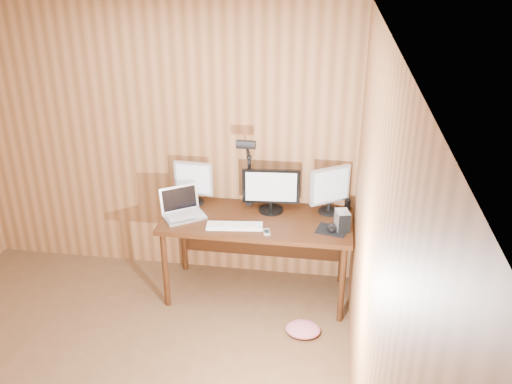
% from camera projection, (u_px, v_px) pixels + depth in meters
% --- Properties ---
extents(room_shell, '(4.00, 4.00, 4.00)m').
position_uv_depth(room_shell, '(50.00, 260.00, 3.02)').
color(room_shell, brown).
rests_on(room_shell, ground).
extents(desk, '(1.60, 0.70, 0.75)m').
position_uv_depth(desk, '(258.00, 227.00, 4.69)').
color(desk, '#361A0B').
rests_on(desk, floor).
extents(monitor_center, '(0.49, 0.21, 0.39)m').
position_uv_depth(monitor_center, '(271.00, 190.00, 4.62)').
color(monitor_center, black).
rests_on(monitor_center, desk).
extents(monitor_left, '(0.35, 0.16, 0.39)m').
position_uv_depth(monitor_left, '(194.00, 182.00, 4.76)').
color(monitor_left, black).
rests_on(monitor_left, desk).
extents(monitor_right, '(0.33, 0.23, 0.42)m').
position_uv_depth(monitor_right, '(330.00, 189.00, 4.58)').
color(monitor_right, black).
rests_on(monitor_right, desk).
extents(laptop, '(0.42, 0.40, 0.24)m').
position_uv_depth(laptop, '(182.00, 209.00, 4.61)').
color(laptop, silver).
rests_on(laptop, desk).
extents(keyboard, '(0.47, 0.19, 0.02)m').
position_uv_depth(keyboard, '(235.00, 226.00, 4.43)').
color(keyboard, white).
rests_on(keyboard, desk).
extents(mousepad, '(0.28, 0.25, 0.00)m').
position_uv_depth(mousepad, '(332.00, 230.00, 4.38)').
color(mousepad, black).
rests_on(mousepad, desk).
extents(mouse, '(0.11, 0.14, 0.04)m').
position_uv_depth(mouse, '(332.00, 228.00, 4.37)').
color(mouse, black).
rests_on(mouse, mousepad).
extents(hard_drive, '(0.13, 0.17, 0.16)m').
position_uv_depth(hard_drive, '(342.00, 220.00, 4.37)').
color(hard_drive, silver).
rests_on(hard_drive, desk).
extents(phone, '(0.07, 0.11, 0.01)m').
position_uv_depth(phone, '(267.00, 232.00, 4.35)').
color(phone, silver).
rests_on(phone, desk).
extents(speaker, '(0.05, 0.05, 0.11)m').
position_uv_depth(speaker, '(348.00, 205.00, 4.68)').
color(speaker, black).
rests_on(speaker, desk).
extents(desk_lamp, '(0.16, 0.23, 0.70)m').
position_uv_depth(desk_lamp, '(248.00, 163.00, 4.57)').
color(desk_lamp, black).
rests_on(desk_lamp, desk).
extents(fabric_pile, '(0.31, 0.27, 0.09)m').
position_uv_depth(fabric_pile, '(303.00, 329.00, 4.34)').
color(fabric_pile, '#C45F6D').
rests_on(fabric_pile, floor).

